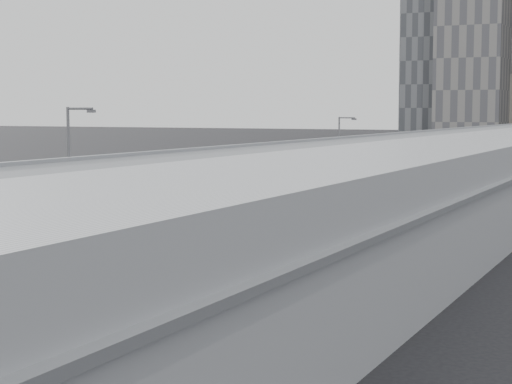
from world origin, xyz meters
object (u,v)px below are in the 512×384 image
Objects in this scene: bus_5 at (342,195)px; street_lamp_near at (72,173)px; bus_7 at (433,173)px; shipping_container at (370,172)px; bus_8 at (457,168)px; bus_10 at (496,157)px; bus_4 at (281,211)px; bus_6 at (401,181)px; bus_3 at (189,234)px; bus_9 at (476,161)px; bus_2 at (41,268)px; street_lamp_far at (341,149)px; suv at (422,170)px.

street_lamp_near is at bearing -98.01° from bus_5.
shipping_container is (-8.01, 0.19, -0.17)m from bus_7.
bus_8 is 0.92× the size of bus_10.
bus_4 is 29.11m from bus_6.
bus_3 is at bearing -88.11° from bus_8.
bus_9 is (0.05, 55.44, 0.21)m from bus_5.
bus_9 is at bearing 94.74° from bus_6.
street_lamp_near is at bearing -92.27° from bus_9.
bus_10 is (0.21, 109.55, -0.08)m from bus_2.
bus_2 reaches higher than shipping_container.
street_lamp_near is (-5.84, -16.95, 3.72)m from bus_4.
street_lamp_far is (-6.50, 43.34, 3.35)m from bus_3.
bus_8 is 26.32m from street_lamp_far.
bus_6 is 2.70× the size of suv.
bus_8 is (0.42, 41.93, -0.02)m from bus_5.
bus_8 is 13.52m from bus_9.
bus_2 reaches higher than bus_3.
bus_2 is 57.51m from street_lamp_far.
bus_5 is 1.35× the size of street_lamp_near.
bus_4 reaches higher than bus_8.
street_lamp_far is 1.61× the size of suv.
street_lamp_far reaches higher than bus_9.
bus_9 reaches higher than bus_4.
bus_3 is at bearing -89.03° from suv.
suv is at bearing 59.02° from shipping_container.
bus_2 reaches higher than bus_10.
bus_5 is at bearing 96.96° from bus_4.
bus_7 is 2.52× the size of suv.
bus_9 reaches higher than bus_10.
bus_4 is 82.95m from bus_10.
street_lamp_far reaches higher than bus_8.
suv is at bearing -117.23° from bus_9.
bus_5 is 29.80m from bus_7.
bus_3 is 72.45m from suv.
street_lamp_far reaches higher than bus_2.
street_lamp_near is 1.66× the size of shipping_container.
bus_7 is 0.97× the size of bus_10.
bus_2 is at bearing -89.58° from suv.
shipping_container is at bearing -105.20° from bus_9.
street_lamp_far is 13.70m from shipping_container.
bus_10 is at bearing 90.00° from bus_9.
bus_2 is at bearing -88.42° from bus_9.
bus_8 is 6.88m from suv.
bus_3 is 0.87× the size of bus_9.
street_lamp_far is (-6.92, -25.17, 3.34)m from bus_8.
bus_7 reaches higher than bus_3.
bus_8 is 72.90m from street_lamp_near.
bus_3 is 95.86m from bus_10.
bus_2 is at bearing -106.37° from shipping_container.
bus_5 is at bearing -88.79° from bus_6.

